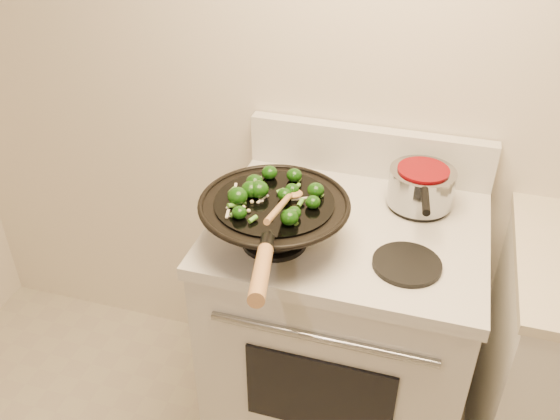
% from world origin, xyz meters
% --- Properties ---
extents(stove, '(0.78, 0.67, 1.08)m').
position_xyz_m(stove, '(-0.14, 1.17, 0.47)').
color(stove, silver).
rests_on(stove, ground).
extents(wok, '(0.40, 0.66, 0.21)m').
position_xyz_m(wok, '(-0.32, 1.02, 1.00)').
color(wok, black).
rests_on(wok, stove).
extents(stirfry, '(0.26, 0.26, 0.05)m').
position_xyz_m(stirfry, '(-0.33, 1.03, 1.07)').
color(stirfry, '#103609').
rests_on(stirfry, wok).
extents(wooden_spoon, '(0.06, 0.28, 0.09)m').
position_xyz_m(wooden_spoon, '(-0.28, 0.98, 1.09)').
color(wooden_spoon, '#A47241').
rests_on(wooden_spoon, wok).
extents(saucepan, '(0.19, 0.31, 0.11)m').
position_xyz_m(saucepan, '(0.04, 1.32, 0.99)').
color(saucepan, gray).
rests_on(saucepan, stove).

